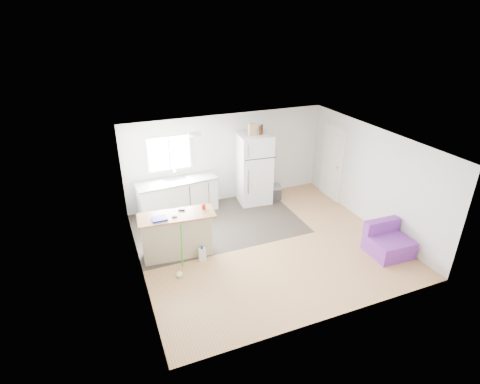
{
  "coord_description": "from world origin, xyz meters",
  "views": [
    {
      "loc": [
        -3.22,
        -6.42,
        4.72
      ],
      "look_at": [
        -0.35,
        0.7,
        1.05
      ],
      "focal_mm": 28.0,
      "sensor_mm": 36.0,
      "label": 1
    }
  ],
  "objects_px": {
    "cardboard_box": "(252,129)",
    "bottle_right": "(262,129)",
    "red_cup": "(204,206)",
    "blue_tray": "(159,219)",
    "purple_seat": "(387,243)",
    "cooler": "(272,192)",
    "mop": "(180,266)",
    "cleaner_jug": "(202,254)",
    "bottle_left": "(260,130)",
    "refrigerator": "(254,169)",
    "peninsula": "(177,235)",
    "kitchen_cabinets": "(178,196)"
  },
  "relations": [
    {
      "from": "bottle_right",
      "to": "blue_tray",
      "type": "bearing_deg",
      "value": -149.72
    },
    {
      "from": "peninsula",
      "to": "refrigerator",
      "type": "distance_m",
      "value": 3.14
    },
    {
      "from": "bottle_right",
      "to": "purple_seat",
      "type": "bearing_deg",
      "value": -66.01
    },
    {
      "from": "bottle_left",
      "to": "cooler",
      "type": "bearing_deg",
      "value": 4.33
    },
    {
      "from": "purple_seat",
      "to": "cooler",
      "type": "bearing_deg",
      "value": 111.27
    },
    {
      "from": "bottle_left",
      "to": "kitchen_cabinets",
      "type": "bearing_deg",
      "value": 174.91
    },
    {
      "from": "red_cup",
      "to": "cooler",
      "type": "bearing_deg",
      "value": 33.99
    },
    {
      "from": "kitchen_cabinets",
      "to": "red_cup",
      "type": "xyz_separation_m",
      "value": [
        0.17,
        -1.82,
        0.56
      ]
    },
    {
      "from": "red_cup",
      "to": "cardboard_box",
      "type": "xyz_separation_m",
      "value": [
        1.84,
        1.68,
        1.03
      ]
    },
    {
      "from": "cooler",
      "to": "bottle_right",
      "type": "bearing_deg",
      "value": -173.7
    },
    {
      "from": "refrigerator",
      "to": "blue_tray",
      "type": "bearing_deg",
      "value": -142.58
    },
    {
      "from": "peninsula",
      "to": "mop",
      "type": "bearing_deg",
      "value": -94.83
    },
    {
      "from": "cleaner_jug",
      "to": "blue_tray",
      "type": "bearing_deg",
      "value": 161.82
    },
    {
      "from": "blue_tray",
      "to": "cardboard_box",
      "type": "relative_size",
      "value": 1.0
    },
    {
      "from": "purple_seat",
      "to": "kitchen_cabinets",
      "type": "bearing_deg",
      "value": 139.46
    },
    {
      "from": "blue_tray",
      "to": "cardboard_box",
      "type": "xyz_separation_m",
      "value": [
        2.8,
        1.78,
        1.07
      ]
    },
    {
      "from": "cooler",
      "to": "red_cup",
      "type": "height_order",
      "value": "red_cup"
    },
    {
      "from": "kitchen_cabinets",
      "to": "bottle_right",
      "type": "relative_size",
      "value": 8.39
    },
    {
      "from": "cardboard_box",
      "to": "red_cup",
      "type": "bearing_deg",
      "value": -137.61
    },
    {
      "from": "mop",
      "to": "cardboard_box",
      "type": "bearing_deg",
      "value": 48.23
    },
    {
      "from": "cooler",
      "to": "bottle_right",
      "type": "relative_size",
      "value": 2.27
    },
    {
      "from": "cooler",
      "to": "blue_tray",
      "type": "xyz_separation_m",
      "value": [
        -3.41,
        -1.76,
        0.79
      ]
    },
    {
      "from": "kitchen_cabinets",
      "to": "bottle_left",
      "type": "bearing_deg",
      "value": -9.88
    },
    {
      "from": "peninsula",
      "to": "red_cup",
      "type": "relative_size",
      "value": 13.51
    },
    {
      "from": "refrigerator",
      "to": "red_cup",
      "type": "bearing_deg",
      "value": -133.09
    },
    {
      "from": "cooler",
      "to": "blue_tray",
      "type": "bearing_deg",
      "value": -140.61
    },
    {
      "from": "purple_seat",
      "to": "cardboard_box",
      "type": "height_order",
      "value": "cardboard_box"
    },
    {
      "from": "peninsula",
      "to": "purple_seat",
      "type": "relative_size",
      "value": 1.88
    },
    {
      "from": "cooler",
      "to": "mop",
      "type": "xyz_separation_m",
      "value": [
        -3.21,
        -2.43,
        0.04
      ]
    },
    {
      "from": "kitchen_cabinets",
      "to": "cardboard_box",
      "type": "bearing_deg",
      "value": -8.74
    },
    {
      "from": "refrigerator",
      "to": "kitchen_cabinets",
      "type": "bearing_deg",
      "value": -177.43
    },
    {
      "from": "peninsula",
      "to": "cooler",
      "type": "bearing_deg",
      "value": 33.42
    },
    {
      "from": "cleaner_jug",
      "to": "cardboard_box",
      "type": "height_order",
      "value": "cardboard_box"
    },
    {
      "from": "red_cup",
      "to": "bottle_right",
      "type": "xyz_separation_m",
      "value": [
        2.11,
        1.69,
        1.0
      ]
    },
    {
      "from": "purple_seat",
      "to": "mop",
      "type": "bearing_deg",
      "value": 170.71
    },
    {
      "from": "red_cup",
      "to": "cardboard_box",
      "type": "relative_size",
      "value": 0.4
    },
    {
      "from": "purple_seat",
      "to": "cleaner_jug",
      "type": "height_order",
      "value": "purple_seat"
    },
    {
      "from": "cooler",
      "to": "refrigerator",
      "type": "bearing_deg",
      "value": -175.59
    },
    {
      "from": "cardboard_box",
      "to": "bottle_right",
      "type": "bearing_deg",
      "value": 1.87
    },
    {
      "from": "bottle_left",
      "to": "bottle_right",
      "type": "height_order",
      "value": "same"
    },
    {
      "from": "kitchen_cabinets",
      "to": "red_cup",
      "type": "height_order",
      "value": "kitchen_cabinets"
    },
    {
      "from": "refrigerator",
      "to": "bottle_left",
      "type": "bearing_deg",
      "value": -38.04
    },
    {
      "from": "cardboard_box",
      "to": "purple_seat",
      "type": "bearing_deg",
      "value": -62.26
    },
    {
      "from": "red_cup",
      "to": "blue_tray",
      "type": "bearing_deg",
      "value": -173.78
    },
    {
      "from": "kitchen_cabinets",
      "to": "peninsula",
      "type": "height_order",
      "value": "kitchen_cabinets"
    },
    {
      "from": "blue_tray",
      "to": "cleaner_jug",
      "type": "bearing_deg",
      "value": -23.18
    },
    {
      "from": "cooler",
      "to": "red_cup",
      "type": "xyz_separation_m",
      "value": [
        -2.45,
        -1.65,
        0.83
      ]
    },
    {
      "from": "kitchen_cabinets",
      "to": "refrigerator",
      "type": "height_order",
      "value": "refrigerator"
    },
    {
      "from": "mop",
      "to": "blue_tray",
      "type": "bearing_deg",
      "value": 112.12
    },
    {
      "from": "purple_seat",
      "to": "blue_tray",
      "type": "relative_size",
      "value": 2.87
    }
  ]
}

